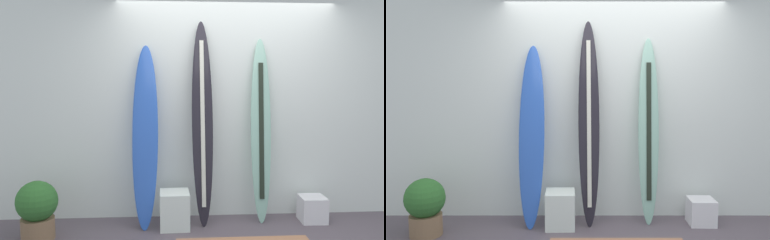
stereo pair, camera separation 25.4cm
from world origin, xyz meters
TOP-DOWN VIEW (x-y plane):
  - wall_back at (0.00, 1.30)m, footprint 7.20×0.20m
  - surfboard_cobalt at (-0.93, 0.95)m, footprint 0.30×0.43m
  - surfboard_charcoal at (-0.30, 0.98)m, footprint 0.25×0.39m
  - surfboard_seafoam at (0.38, 1.03)m, footprint 0.24×0.32m
  - display_block_left at (-0.61, 0.85)m, footprint 0.33×0.33m
  - display_block_center at (0.97, 0.94)m, footprint 0.29×0.29m
  - potted_plant at (-2.00, 0.63)m, footprint 0.41×0.41m

SIDE VIEW (x-z plane):
  - display_block_center at x=0.97m, z-range 0.00..0.29m
  - display_block_left at x=-0.61m, z-range 0.00..0.40m
  - potted_plant at x=-2.00m, z-range 0.02..0.62m
  - surfboard_cobalt at x=-0.93m, z-range -0.02..1.99m
  - surfboard_seafoam at x=0.38m, z-range -0.02..2.07m
  - surfboard_charcoal at x=-0.30m, z-range 0.00..2.28m
  - wall_back at x=0.00m, z-range 0.00..2.80m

